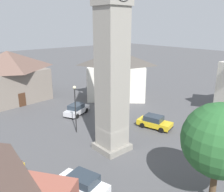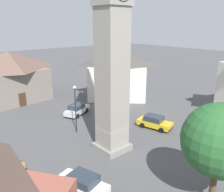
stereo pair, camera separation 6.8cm
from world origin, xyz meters
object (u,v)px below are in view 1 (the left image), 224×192
(car_red_corner, at_px, (154,122))
(pedestrian, at_px, (23,168))
(building_hall_far, at_px, (10,76))
(tree, at_px, (220,140))
(clock_tower, at_px, (112,3))
(car_silver_kerb, at_px, (82,184))
(lamp_post, at_px, (75,102))
(building_terrace_right, at_px, (117,74))
(car_blue_kerb, at_px, (77,109))

(car_red_corner, xyz_separation_m, pedestrian, (-15.85, 0.47, 0.25))
(building_hall_far, bearing_deg, pedestrian, -106.83)
(car_red_corner, bearing_deg, tree, -122.30)
(clock_tower, bearing_deg, tree, -87.73)
(car_silver_kerb, xyz_separation_m, pedestrian, (-2.71, 4.47, 0.25))
(car_silver_kerb, distance_m, pedestrian, 5.23)
(lamp_post, bearing_deg, building_hall_far, 95.55)
(building_terrace_right, distance_m, building_hall_far, 17.05)
(clock_tower, distance_m, pedestrian, 15.47)
(pedestrian, bearing_deg, building_terrace_right, 29.52)
(car_red_corner, bearing_deg, building_hall_far, 113.52)
(building_terrace_right, bearing_deg, tree, -116.65)
(car_red_corner, bearing_deg, pedestrian, 178.31)
(car_silver_kerb, height_order, car_red_corner, same)
(car_silver_kerb, bearing_deg, building_terrace_right, 42.10)
(car_red_corner, xyz_separation_m, building_hall_far, (-9.44, 21.68, 3.43))
(car_silver_kerb, height_order, tree, tree)
(clock_tower, xyz_separation_m, tree, (0.41, -10.26, -8.97))
(building_hall_far, bearing_deg, car_red_corner, -66.48)
(clock_tower, relative_size, building_hall_far, 1.95)
(clock_tower, relative_size, tree, 3.20)
(car_red_corner, xyz_separation_m, building_terrace_right, (4.66, 12.08, 3.36))
(clock_tower, height_order, building_terrace_right, clock_tower)
(clock_tower, xyz_separation_m, lamp_post, (-0.60, 5.65, -10.14))
(car_blue_kerb, height_order, building_terrace_right, building_terrace_right)
(clock_tower, distance_m, car_silver_kerb, 14.75)
(tree, height_order, building_terrace_right, building_terrace_right)
(clock_tower, relative_size, car_red_corner, 5.32)
(clock_tower, xyz_separation_m, car_blue_kerb, (2.54, 10.45, -13.05))
(clock_tower, relative_size, pedestrian, 13.92)
(car_red_corner, relative_size, tree, 0.60)
(tree, bearing_deg, building_terrace_right, 63.35)
(pedestrian, relative_size, lamp_post, 0.30)
(building_hall_far, bearing_deg, car_silver_kerb, -98.22)
(pedestrian, xyz_separation_m, tree, (9.04, -11.25, 3.83))
(car_blue_kerb, bearing_deg, car_red_corner, -64.77)
(building_terrace_right, bearing_deg, clock_tower, -133.30)
(tree, xyz_separation_m, building_terrace_right, (11.47, 22.86, -0.72))
(pedestrian, relative_size, building_hall_far, 0.14)
(car_blue_kerb, bearing_deg, pedestrian, -139.74)
(pedestrian, bearing_deg, lamp_post, 30.14)
(car_silver_kerb, height_order, lamp_post, lamp_post)
(tree, height_order, lamp_post, tree)
(clock_tower, xyz_separation_m, car_red_corner, (7.22, 0.52, -13.05))
(car_blue_kerb, distance_m, car_silver_kerb, 16.30)
(car_red_corner, height_order, building_terrace_right, building_terrace_right)
(tree, xyz_separation_m, building_hall_far, (-2.62, 32.46, -0.65))
(car_silver_kerb, height_order, building_hall_far, building_hall_far)
(car_red_corner, relative_size, lamp_post, 0.79)
(pedestrian, xyz_separation_m, lamp_post, (8.03, 4.66, 2.67))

